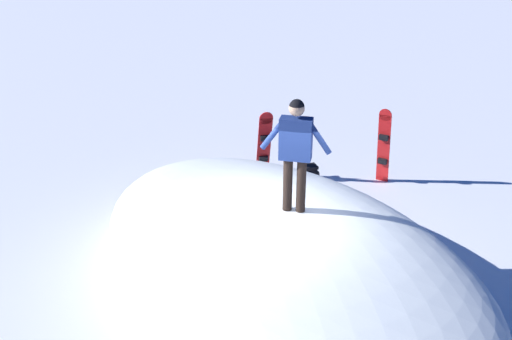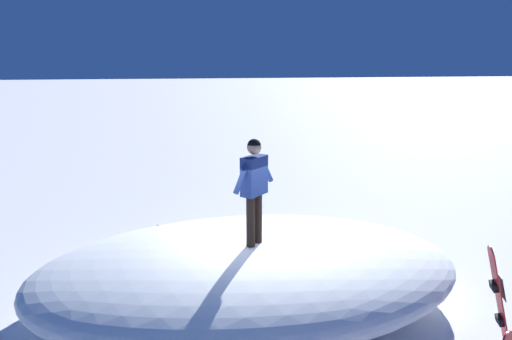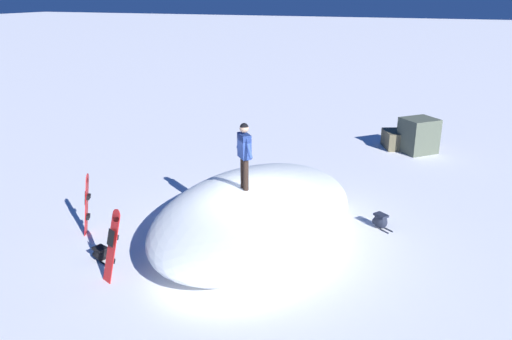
% 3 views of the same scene
% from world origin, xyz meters
% --- Properties ---
extents(ground, '(240.00, 240.00, 0.00)m').
position_xyz_m(ground, '(0.00, 0.00, 0.00)').
color(ground, white).
extents(snow_mound, '(4.67, 7.40, 1.21)m').
position_xyz_m(snow_mound, '(0.10, -0.18, 0.61)').
color(snow_mound, white).
rests_on(snow_mound, ground).
extents(snowboarder_standing, '(0.76, 0.82, 1.73)m').
position_xyz_m(snowboarder_standing, '(0.38, -0.15, 2.25)').
color(snowboarder_standing, black).
rests_on(snowboarder_standing, snow_mound).
extents(snowboard_primary_upright, '(0.43, 0.52, 1.60)m').
position_xyz_m(snowboard_primary_upright, '(2.14, 3.03, 0.82)').
color(snowboard_primary_upright, red).
rests_on(snowboard_primary_upright, ground).
extents(snowboard_secondary_upright, '(0.33, 0.34, 1.67)m').
position_xyz_m(snowboard_secondary_upright, '(4.07, 1.49, 0.86)').
color(snowboard_secondary_upright, red).
rests_on(snowboard_secondary_upright, ground).
extents(backpack_near, '(0.63, 0.53, 0.41)m').
position_xyz_m(backpack_near, '(-2.89, -1.70, 0.21)').
color(backpack_near, '#1E2333').
rests_on(backpack_near, ground).
extents(backpack_far, '(0.61, 0.41, 0.33)m').
position_xyz_m(backpack_far, '(2.96, 2.50, 0.17)').
color(backpack_far, black).
rests_on(backpack_far, ground).
extents(rock_outcrop, '(2.35, 2.16, 1.35)m').
position_xyz_m(rock_outcrop, '(-2.95, -9.34, 0.54)').
color(rock_outcrop, '#4B5445').
rests_on(rock_outcrop, ground).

